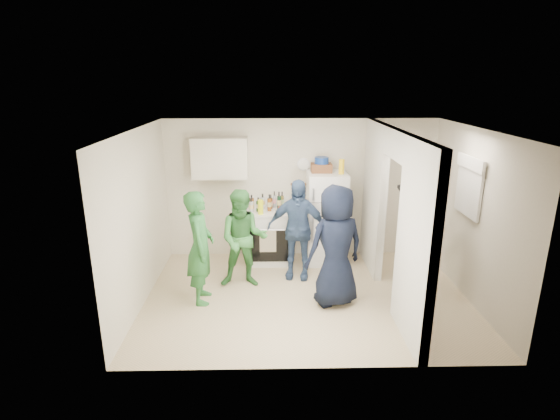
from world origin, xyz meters
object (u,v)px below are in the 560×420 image
object	(u,v)px
blue_bowl	(322,160)
person_green_center	(243,239)
person_green_left	(200,247)
person_navy	(336,246)
stove	(268,236)
person_nook	(417,235)
person_denim	(297,229)
wicker_basket	(321,168)
yellow_cup_stack_top	(342,167)
fridge	(326,218)

from	to	relation	value
blue_bowl	person_green_center	distance (m)	1.93
person_green_left	person_navy	bearing A→B (deg)	-97.32
person_green_center	stove	bearing A→B (deg)	68.85
stove	person_green_left	bearing A→B (deg)	-124.00
person_green_center	person_navy	xyz separation A→B (m)	(1.34, -0.59, 0.10)
stove	person_nook	bearing A→B (deg)	-30.03
person_green_left	person_denim	world-z (taller)	person_green_left
wicker_basket	yellow_cup_stack_top	world-z (taller)	yellow_cup_stack_top
blue_bowl	person_navy	size ratio (longest dim) A/B	0.14
yellow_cup_stack_top	person_navy	bearing A→B (deg)	-100.80
person_denim	person_navy	world-z (taller)	person_navy
person_denim	person_green_left	bearing A→B (deg)	-141.83
person_green_center	person_denim	distance (m)	0.90
wicker_basket	person_green_left	distance (m)	2.53
person_green_center	person_green_left	bearing A→B (deg)	-141.42
fridge	person_green_left	xyz separation A→B (m)	(-1.99, -1.40, 0.03)
wicker_basket	person_nook	size ratio (longest dim) A/B	0.19
person_green_left	person_nook	bearing A→B (deg)	-91.10
person_green_left	person_green_center	distance (m)	0.76
stove	person_green_left	world-z (taller)	person_green_left
stove	person_green_center	bearing A→B (deg)	-111.21
person_nook	yellow_cup_stack_top	bearing A→B (deg)	-112.30
blue_bowl	person_nook	world-z (taller)	person_nook
person_green_center	yellow_cup_stack_top	bearing A→B (deg)	27.29
stove	person_nook	distance (m)	2.60
stove	person_denim	world-z (taller)	person_denim
person_navy	person_denim	bearing A→B (deg)	-82.18
stove	yellow_cup_stack_top	xyz separation A→B (m)	(1.24, -0.13, 1.27)
person_navy	wicker_basket	bearing A→B (deg)	-109.46
stove	person_green_center	size ratio (longest dim) A/B	0.61
stove	yellow_cup_stack_top	bearing A→B (deg)	-5.98
person_navy	fridge	bearing A→B (deg)	-113.16
person_nook	person_green_left	bearing A→B (deg)	-59.88
blue_bowl	person_green_center	size ratio (longest dim) A/B	0.15
person_green_center	person_denim	size ratio (longest dim) A/B	0.95
person_navy	stove	bearing A→B (deg)	-79.23
wicker_basket	person_nook	world-z (taller)	person_nook
stove	person_nook	world-z (taller)	person_nook
wicker_basket	blue_bowl	xyz separation A→B (m)	(0.00, 0.00, 0.13)
blue_bowl	person_green_left	world-z (taller)	blue_bowl
yellow_cup_stack_top	person_green_left	bearing A→B (deg)	-149.46
stove	fridge	distance (m)	1.07
person_nook	person_denim	bearing A→B (deg)	-82.28
yellow_cup_stack_top	person_denim	bearing A→B (deg)	-145.51
fridge	person_nook	world-z (taller)	person_nook
person_denim	person_navy	distance (m)	1.02
fridge	stove	bearing A→B (deg)	178.32
fridge	person_nook	distance (m)	1.74
person_green_left	yellow_cup_stack_top	bearing A→B (deg)	-63.27
fridge	person_green_center	bearing A→B (deg)	-146.28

